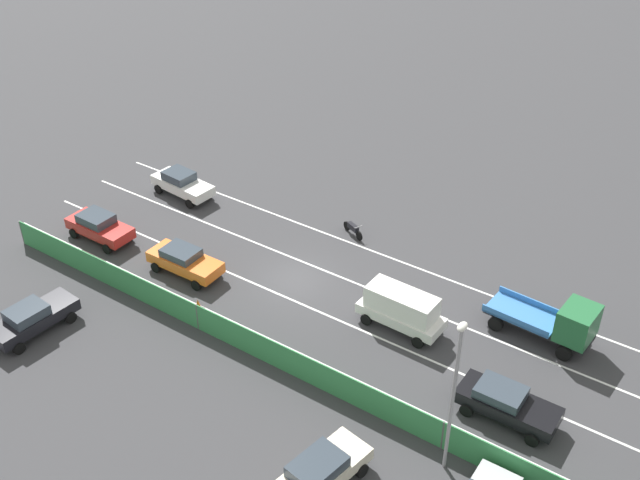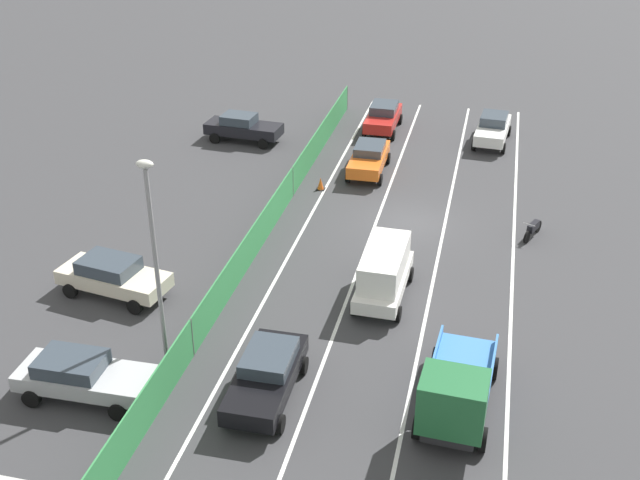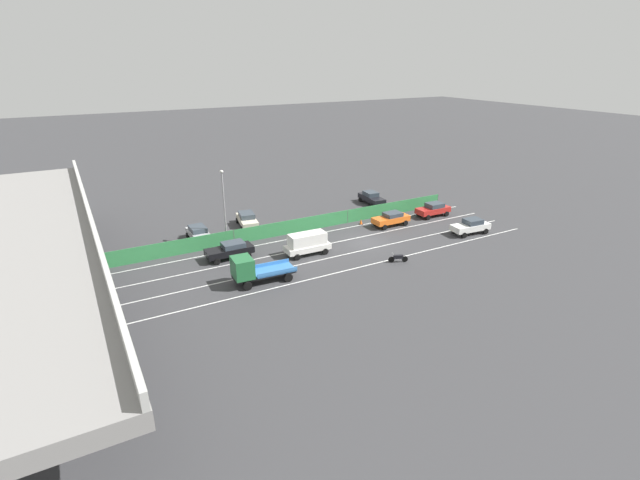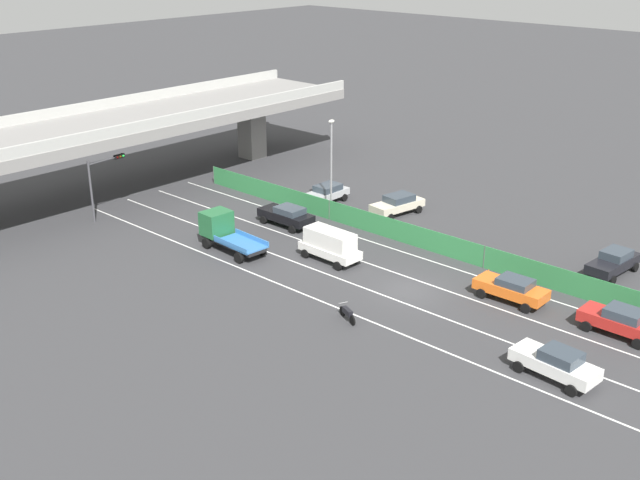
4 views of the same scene
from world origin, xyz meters
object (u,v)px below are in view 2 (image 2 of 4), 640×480
flatbed_truck_blue (456,394)px  traffic_cone (321,184)px  motorcycle (533,229)px  car_sedan_red (383,116)px  parked_sedan_dark (243,127)px  car_sedan_black (267,374)px  parked_wagon_silver (82,375)px  car_hatchback_white (493,128)px  parked_sedan_cream (113,275)px  street_lamp (154,248)px  car_taxi_orange (369,157)px  car_van_white (384,271)px

flatbed_truck_blue → traffic_cone: size_ratio=8.45×
motorcycle → flatbed_truck_blue: bearing=79.6°
flatbed_truck_blue → car_sedan_red: bearing=-76.1°
flatbed_truck_blue → parked_sedan_dark: flatbed_truck_blue is taller
car_sedan_black → motorcycle: size_ratio=2.56×
motorcycle → parked_wagon_silver: bearing=45.6°
car_hatchback_white → parked_sedan_dark: size_ratio=0.98×
car_sedan_black → parked_sedan_dark: size_ratio=0.99×
parked_sedan_cream → street_lamp: 6.72m
traffic_cone → motorcycle: bearing=164.7°
car_sedan_red → traffic_cone: car_sedan_red is taller
car_hatchback_white → parked_sedan_dark: bearing=12.3°
car_taxi_orange → traffic_cone: 3.61m
car_taxi_orange → street_lamp: (4.16, 18.91, 3.88)m
parked_sedan_cream → street_lamp: street_lamp is taller
car_taxi_orange → traffic_cone: bearing=53.8°
car_hatchback_white → parked_wagon_silver: size_ratio=1.00×
parked_wagon_silver → car_van_white: bearing=-136.4°
car_hatchback_white → street_lamp: (10.72, 25.18, 3.85)m
flatbed_truck_blue → car_sedan_black: bearing=-1.3°
car_sedan_black → street_lamp: bearing=-13.5°
car_hatchback_white → car_sedan_red: car_hatchback_white is taller
car_sedan_red → parked_sedan_dark: (8.08, 3.82, -0.02)m
parked_wagon_silver → car_sedan_black: bearing=-166.7°
car_sedan_black → flatbed_truck_blue: size_ratio=0.83×
motorcycle → traffic_cone: motorcycle is taller
parked_wagon_silver → traffic_cone: size_ratio=6.97×
parked_wagon_silver → car_sedan_red: bearing=-101.8°
car_sedan_black → car_hatchback_white: bearing=-104.1°
car_taxi_orange → motorcycle: size_ratio=2.50×
motorcycle → parked_sedan_dark: parked_sedan_dark is taller
car_taxi_orange → parked_sedan_cream: parked_sedan_cream is taller
parked_sedan_cream → car_hatchback_white: bearing=-124.5°
street_lamp → car_sedan_red: bearing=-98.6°
motorcycle → street_lamp: bearing=44.8°
car_van_white → traffic_cone: car_van_white is taller
car_taxi_orange → traffic_cone: size_ratio=6.84×
car_hatchback_white → parked_wagon_silver: (12.73, 27.63, -0.04)m
car_van_white → flatbed_truck_blue: (-3.48, 7.31, 0.06)m
car_van_white → car_sedan_red: car_van_white is taller
car_van_white → parked_sedan_dark: bearing=-54.5°
traffic_cone → parked_wagon_silver: bearing=77.6°
car_hatchback_white → parked_sedan_cream: size_ratio=0.95×
parked_sedan_dark → motorcycle: bearing=152.8°
flatbed_truck_blue → traffic_cone: bearing=-63.8°
flatbed_truck_blue → street_lamp: bearing=-6.2°
flatbed_truck_blue → traffic_cone: 19.17m
motorcycle → car_sedan_black: bearing=57.4°
car_van_white → street_lamp: (7.04, 6.17, 3.51)m
motorcycle → street_lamp: 18.96m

